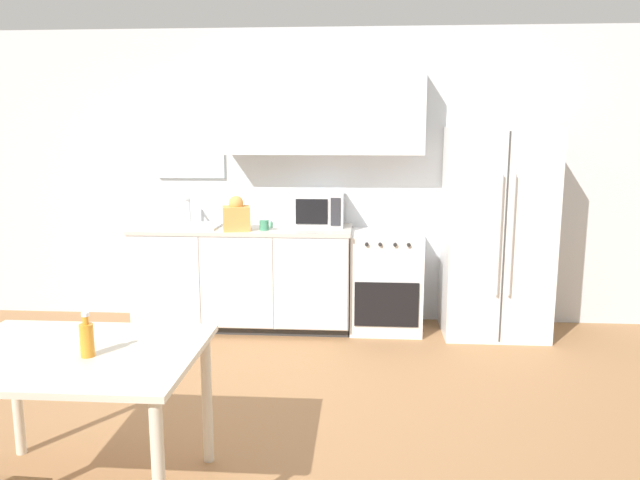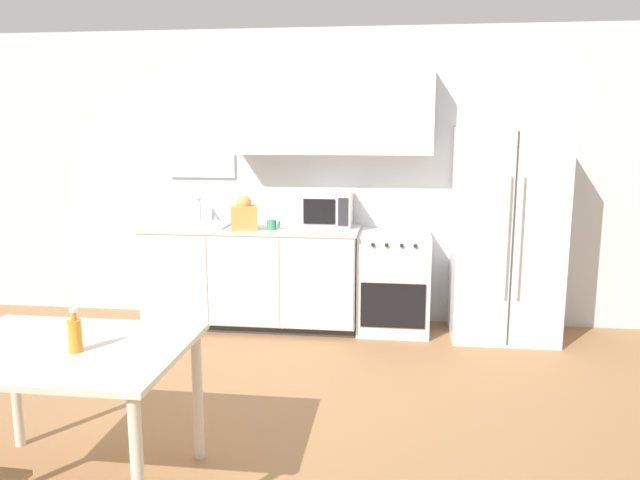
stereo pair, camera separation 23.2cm
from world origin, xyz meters
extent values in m
plane|color=#9E7047|center=(0.00, 0.00, 0.00)|extent=(12.00, 12.00, 0.00)
cube|color=silver|center=(0.00, 2.13, 1.35)|extent=(12.00, 0.06, 2.70)
cube|color=silver|center=(-1.00, 2.09, 1.73)|extent=(0.63, 0.04, 0.77)
cube|color=white|center=(0.27, 1.94, 1.95)|extent=(1.77, 0.32, 0.75)
cube|color=#333333|center=(-0.46, 1.81, 0.04)|extent=(1.93, 0.57, 0.08)
cube|color=white|center=(-0.46, 1.78, 0.49)|extent=(1.93, 0.63, 0.82)
cube|color=white|center=(-1.10, 1.46, 0.49)|extent=(0.62, 0.01, 0.80)
cube|color=white|center=(-0.46, 1.46, 0.49)|extent=(0.62, 0.01, 0.80)
cube|color=white|center=(0.19, 1.46, 0.49)|extent=(0.62, 0.01, 0.80)
cube|color=beige|center=(-0.46, 1.78, 0.91)|extent=(1.95, 0.66, 0.03)
cube|color=white|center=(0.84, 1.81, 0.44)|extent=(0.63, 0.59, 0.89)
cube|color=black|center=(0.84, 1.51, 0.31)|extent=(0.55, 0.01, 0.39)
cylinder|color=#262626|center=(0.66, 1.50, 0.84)|extent=(0.03, 0.02, 0.03)
cylinder|color=#262626|center=(0.77, 1.50, 0.84)|extent=(0.03, 0.02, 0.03)
cylinder|color=#262626|center=(0.90, 1.50, 0.84)|extent=(0.03, 0.02, 0.03)
cylinder|color=#262626|center=(1.01, 1.50, 0.84)|extent=(0.03, 0.02, 0.03)
cube|color=white|center=(1.79, 1.77, 0.91)|extent=(0.89, 0.67, 1.82)
cube|color=#3F3F3F|center=(1.79, 1.43, 0.91)|extent=(0.01, 0.01, 1.76)
cylinder|color=silver|center=(1.74, 1.40, 0.95)|extent=(0.02, 0.02, 1.00)
cylinder|color=silver|center=(1.84, 1.40, 0.95)|extent=(0.02, 0.02, 1.00)
cube|color=#B7BABC|center=(-1.00, 1.78, 0.94)|extent=(0.66, 0.45, 0.02)
cylinder|color=silver|center=(-1.00, 1.97, 1.05)|extent=(0.02, 0.02, 0.22)
cylinder|color=silver|center=(-1.00, 1.90, 1.15)|extent=(0.02, 0.14, 0.02)
cube|color=silver|center=(0.22, 1.91, 1.08)|extent=(0.44, 0.33, 0.31)
cube|color=black|center=(0.17, 1.74, 1.08)|extent=(0.28, 0.01, 0.22)
cube|color=#2D2D33|center=(0.38, 1.74, 1.08)|extent=(0.09, 0.01, 0.25)
cylinder|color=#3F8C66|center=(-0.24, 1.64, 0.97)|extent=(0.08, 0.08, 0.09)
torus|color=#3F8C66|center=(-0.18, 1.64, 0.98)|extent=(0.02, 0.07, 0.07)
cube|color=#DB994C|center=(-0.48, 1.61, 1.03)|extent=(0.27, 0.25, 0.21)
sphere|color=#DB994C|center=(-0.48, 1.61, 1.17)|extent=(0.15, 0.15, 0.13)
cube|color=beige|center=(-0.74, -0.98, 0.75)|extent=(1.20, 0.92, 0.03)
cylinder|color=beige|center=(-0.20, -1.37, 0.37)|extent=(0.06, 0.06, 0.74)
cylinder|color=beige|center=(-1.28, -0.58, 0.37)|extent=(0.06, 0.06, 0.74)
cylinder|color=beige|center=(-0.20, -0.58, 0.37)|extent=(0.06, 0.06, 0.74)
cylinder|color=orange|center=(-0.64, -1.02, 0.84)|extent=(0.06, 0.06, 0.16)
cylinder|color=orange|center=(-0.64, -1.02, 0.94)|extent=(0.03, 0.03, 0.04)
cylinder|color=white|center=(-0.64, -1.02, 0.97)|extent=(0.03, 0.03, 0.02)
camera|label=1|loc=(0.64, -3.70, 1.82)|focal=35.00mm
camera|label=2|loc=(0.87, -3.68, 1.82)|focal=35.00mm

